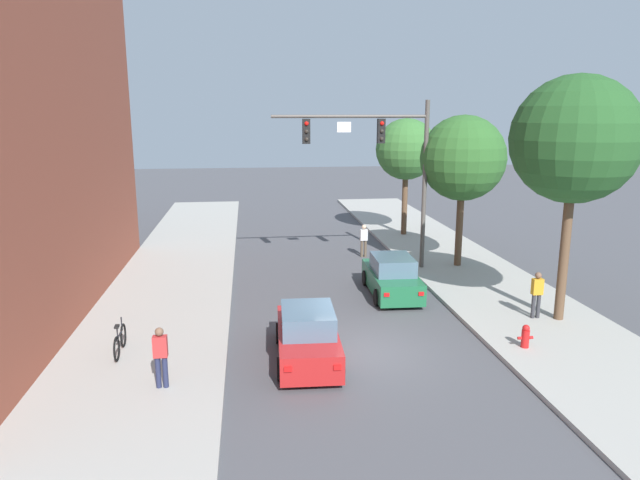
% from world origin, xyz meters
% --- Properties ---
extents(ground_plane, '(120.00, 120.00, 0.00)m').
position_xyz_m(ground_plane, '(0.00, 0.00, 0.00)').
color(ground_plane, '#4C4C51').
extents(sidewalk_left, '(5.00, 60.00, 0.15)m').
position_xyz_m(sidewalk_left, '(-6.50, 0.00, 0.07)').
color(sidewalk_left, '#A8A59E').
rests_on(sidewalk_left, ground).
extents(sidewalk_right, '(5.00, 60.00, 0.15)m').
position_xyz_m(sidewalk_right, '(6.50, 0.00, 0.07)').
color(sidewalk_right, '#A8A59E').
rests_on(sidewalk_right, ground).
extents(traffic_signal_mast, '(6.91, 0.38, 7.50)m').
position_xyz_m(traffic_signal_mast, '(2.64, 8.80, 5.36)').
color(traffic_signal_mast, '#514C47').
rests_on(traffic_signal_mast, sidewalk_right).
extents(car_lead_green, '(1.94, 4.29, 1.60)m').
position_xyz_m(car_lead_green, '(2.33, 5.40, 0.72)').
color(car_lead_green, '#1E663D').
rests_on(car_lead_green, ground).
extents(car_following_red, '(1.96, 4.30, 1.60)m').
position_xyz_m(car_following_red, '(-1.63, -0.33, 0.72)').
color(car_following_red, '#B21E1E').
rests_on(car_following_red, ground).
extents(pedestrian_sidewalk_left_walker, '(0.36, 0.22, 1.64)m').
position_xyz_m(pedestrian_sidewalk_left_walker, '(-5.59, -1.90, 1.06)').
color(pedestrian_sidewalk_left_walker, '#232847').
rests_on(pedestrian_sidewalk_left_walker, sidewalk_left).
extents(pedestrian_crossing_road, '(0.36, 0.22, 1.64)m').
position_xyz_m(pedestrian_crossing_road, '(2.45, 11.59, 0.91)').
color(pedestrian_crossing_road, brown).
rests_on(pedestrian_crossing_road, ground).
extents(pedestrian_sidewalk_right_walker, '(0.36, 0.22, 1.64)m').
position_xyz_m(pedestrian_sidewalk_right_walker, '(6.53, 1.78, 1.06)').
color(pedestrian_sidewalk_right_walker, '#333338').
rests_on(pedestrian_sidewalk_right_walker, sidewalk_right).
extents(bicycle_leaning, '(0.13, 1.77, 0.98)m').
position_xyz_m(bicycle_leaning, '(-7.12, 0.45, 0.54)').
color(bicycle_leaning, black).
rests_on(bicycle_leaning, sidewalk_left).
extents(fire_hydrant, '(0.48, 0.24, 0.72)m').
position_xyz_m(fire_hydrant, '(4.97, -0.61, 0.51)').
color(fire_hydrant, red).
rests_on(fire_hydrant, sidewalk_right).
extents(street_tree_nearest, '(4.15, 4.15, 8.20)m').
position_xyz_m(street_tree_nearest, '(7.29, 1.59, 6.25)').
color(street_tree_nearest, brown).
rests_on(street_tree_nearest, sidewalk_right).
extents(street_tree_second, '(3.84, 3.84, 6.88)m').
position_xyz_m(street_tree_second, '(6.37, 8.93, 5.09)').
color(street_tree_second, brown).
rests_on(street_tree_second, sidewalk_right).
extents(street_tree_third, '(3.47, 3.47, 6.65)m').
position_xyz_m(street_tree_third, '(5.73, 16.05, 5.04)').
color(street_tree_third, brown).
rests_on(street_tree_third, sidewalk_right).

